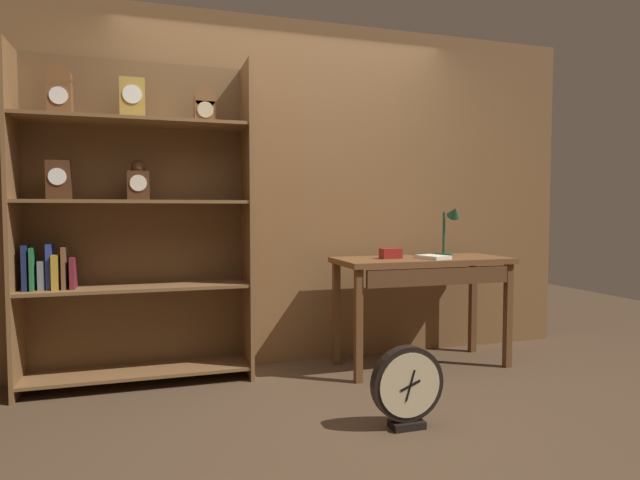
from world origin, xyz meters
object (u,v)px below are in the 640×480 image
Objects in this scene: bookshelf at (131,220)px; desk_lamp at (450,226)px; workbench at (423,272)px; round_clock_large at (407,386)px; open_repair_manual at (433,257)px; toolbox_small at (391,253)px.

bookshelf is 5.43× the size of desk_lamp.
desk_lamp is (0.29, 0.12, 0.34)m from workbench.
workbench is 2.90× the size of round_clock_large.
workbench is 5.86× the size of open_repair_manual.
bookshelf is at bearing 138.97° from round_clock_large.
toolbox_small is at bearing -6.83° from bookshelf.
bookshelf reaches higher than toolbox_small.
open_repair_manual is (0.29, -0.11, -0.02)m from toolbox_small.
bookshelf is 2.10m from workbench.
open_repair_manual is at bearing 53.98° from round_clock_large.
workbench is (2.05, -0.25, -0.40)m from bookshelf.
open_repair_manual reaches higher than round_clock_large.
round_clock_large is (-0.66, -0.91, -0.60)m from open_repair_manual.
toolbox_small reaches higher than workbench.
desk_lamp is at bearing 50.29° from round_clock_large.
open_repair_manual is at bearing -8.90° from bookshelf.
toolbox_small is (-0.54, -0.09, -0.19)m from desk_lamp.
desk_lamp is 2.68× the size of toolbox_small.
round_clock_large is at bearing -142.60° from open_repair_manual.
open_repair_manual is 0.50× the size of round_clock_large.
workbench reaches higher than round_clock_large.
desk_lamp is 0.39m from open_repair_manual.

